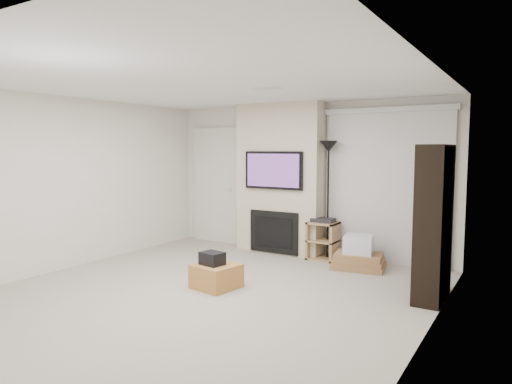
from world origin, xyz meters
The scene contains 15 objects.
floor centered at (0.00, 0.00, 0.00)m, with size 5.00×5.50×0.00m, color #AFA394.
ceiling centered at (0.00, 0.00, 2.50)m, with size 5.00×5.50×0.00m, color white.
wall_back centered at (0.00, 2.75, 1.25)m, with size 5.00×2.50×0.00m, color white.
wall_left centered at (-2.50, 0.00, 1.25)m, with size 5.50×2.50×0.00m, color white.
wall_right centered at (2.50, 0.00, 1.25)m, with size 5.50×2.50×0.00m, color white.
hvac_vent centered at (0.40, 0.80, 2.50)m, with size 0.35×0.18×0.01m, color silver.
ottoman centered at (-0.06, 0.34, 0.15)m, with size 0.50×0.50×0.30m, color #B37A3A.
black_bag centered at (-0.10, 0.31, 0.38)m, with size 0.28×0.22×0.16m, color black.
fireplace_wall centered at (-0.35, 2.54, 1.24)m, with size 1.50×0.47×2.50m.
entry_door centered at (-1.80, 2.71, 1.05)m, with size 1.02×0.11×2.14m.
vertical_blinds centered at (1.40, 2.70, 1.27)m, with size 1.98×0.10×2.37m.
floor_lamp centered at (0.54, 2.50, 1.48)m, with size 0.28×0.28×1.88m.
av_stand centered at (0.49, 2.42, 0.35)m, with size 0.45×0.38×0.66m.
box_stack centered at (1.16, 2.18, 0.19)m, with size 0.82×0.67×0.50m.
bookshelf centered at (2.34, 1.31, 0.90)m, with size 0.30×0.80×1.80m.
Camera 1 is at (3.31, -4.19, 1.75)m, focal length 32.00 mm.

